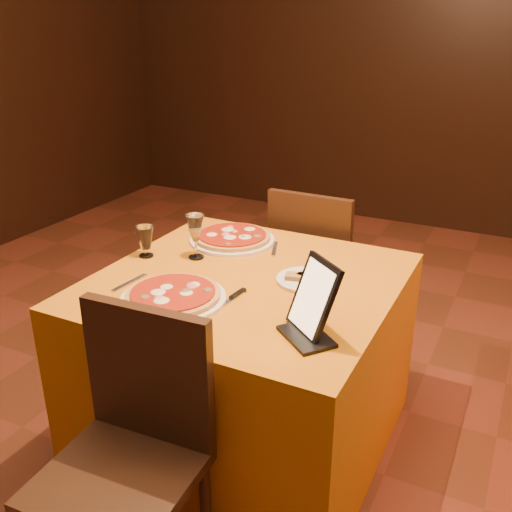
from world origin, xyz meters
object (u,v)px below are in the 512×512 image
at_px(pizza_far, 232,238).
at_px(wine_glass, 195,236).
at_px(chair_main_far, 321,270).
at_px(pizza_near, 173,296).
at_px(water_glass, 145,242).
at_px(main_table, 247,362).
at_px(tablet, 314,297).
at_px(chair_main_near, 117,478).

xyz_separation_m(pizza_far, wine_glass, (-0.04, -0.23, 0.08)).
distance_m(chair_main_far, pizza_near, 1.16).
xyz_separation_m(pizza_near, water_glass, (-0.33, 0.28, 0.05)).
height_order(chair_main_far, wine_glass, wine_glass).
bearing_deg(wine_glass, pizza_near, -69.75).
bearing_deg(main_table, pizza_near, -117.84).
bearing_deg(pizza_near, water_glass, 139.20).
bearing_deg(pizza_near, chair_main_far, 82.51).
relative_size(pizza_far, water_glass, 2.89).
xyz_separation_m(pizza_near, tablet, (0.51, 0.02, 0.10)).
bearing_deg(chair_main_far, wine_glass, 70.43).
height_order(main_table, chair_main_near, chair_main_near).
bearing_deg(tablet, pizza_near, -138.87).
bearing_deg(pizza_far, pizza_near, -81.13).
relative_size(wine_glass, water_glass, 1.46).
distance_m(main_table, tablet, 0.67).
distance_m(chair_main_near, pizza_far, 1.18).
height_order(chair_main_far, tablet, tablet).
xyz_separation_m(main_table, wine_glass, (-0.28, 0.09, 0.47)).
bearing_deg(tablet, chair_main_far, 147.38).
relative_size(pizza_near, wine_glass, 1.95).
bearing_deg(water_glass, pizza_near, -40.80).
height_order(pizza_far, wine_glass, wine_glass).
bearing_deg(main_table, tablet, -34.69).
relative_size(chair_main_far, pizza_near, 2.45).
xyz_separation_m(chair_main_far, pizza_near, (-0.15, -1.11, 0.31)).
bearing_deg(pizza_far, water_glass, -127.24).
bearing_deg(chair_main_far, tablet, 109.63).
xyz_separation_m(chair_main_near, wine_glass, (-0.28, 0.88, 0.39)).
distance_m(water_glass, tablet, 0.88).
bearing_deg(main_table, chair_main_near, -90.00).
distance_m(chair_main_far, water_glass, 1.02).
bearing_deg(tablet, water_glass, -158.57).
bearing_deg(pizza_far, chair_main_near, -77.94).
bearing_deg(wine_glass, chair_main_far, 69.47).
relative_size(water_glass, tablet, 0.53).
xyz_separation_m(chair_main_far, wine_glass, (-0.28, -0.75, 0.39)).
height_order(chair_main_near, water_glass, chair_main_near).
bearing_deg(pizza_near, tablet, 2.42).
relative_size(main_table, chair_main_far, 1.21).
xyz_separation_m(chair_main_far, tablet, (0.37, -1.09, 0.41)).
height_order(main_table, chair_main_far, chair_main_far).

